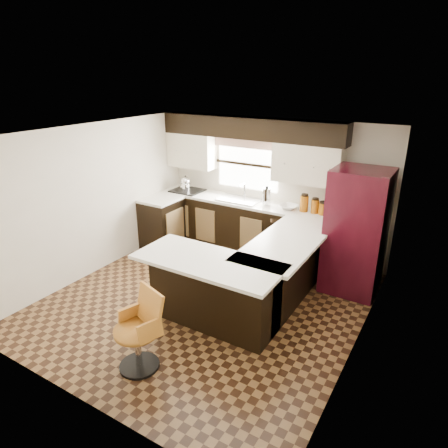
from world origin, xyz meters
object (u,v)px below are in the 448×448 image
Objects in this scene: refrigerator at (356,232)px; bar_chair at (136,332)px; peninsula_long at (282,272)px; peninsula_return at (214,292)px.

refrigerator is 3.42m from bar_chair.
peninsula_long is at bearing 88.26° from bar_chair.
peninsula_return is at bearing 95.89° from bar_chair.
refrigerator is at bearing 80.79° from bar_chair.
refrigerator reaches higher than peninsula_return.
peninsula_long is 2.29m from bar_chair.
peninsula_long is at bearing -132.30° from refrigerator.
refrigerator is at bearing 47.70° from peninsula_long.
refrigerator is 2.02× the size of bar_chair.
peninsula_return is 2.30m from refrigerator.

